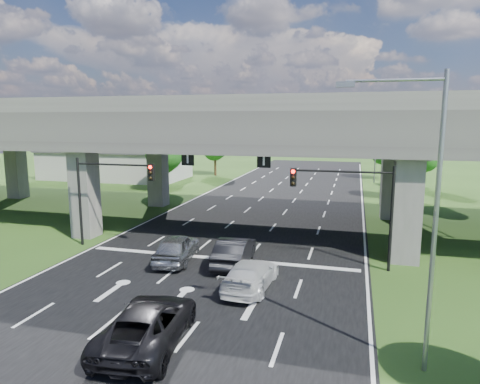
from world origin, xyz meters
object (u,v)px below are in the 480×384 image
at_px(streetlight_near, 423,202).
at_px(car_silver, 177,248).
at_px(car_white, 251,275).
at_px(signal_right, 352,197).
at_px(car_trailing, 148,324).
at_px(streetlight_far, 379,147).
at_px(streetlight_beyond, 373,140).
at_px(car_dark, 234,251).
at_px(signal_left, 107,186).

relative_size(streetlight_near, car_silver, 2.04).
bearing_deg(car_white, signal_right, -133.15).
height_order(car_silver, car_trailing, car_silver).
xyz_separation_m(streetlight_near, car_silver, (-12.35, 8.33, -4.98)).
distance_m(streetlight_near, car_white, 10.23).
distance_m(streetlight_far, car_white, 26.10).
height_order(streetlight_beyond, car_silver, streetlight_beyond).
height_order(car_dark, car_white, car_dark).
relative_size(streetlight_near, car_dark, 1.99).
xyz_separation_m(car_silver, car_white, (5.30, -2.94, -0.12)).
bearing_deg(streetlight_near, car_white, 142.56).
height_order(streetlight_near, car_dark, streetlight_near).
relative_size(streetlight_near, streetlight_beyond, 1.00).
xyz_separation_m(streetlight_beyond, car_silver, (-12.35, -37.67, -4.98)).
bearing_deg(signal_right, car_silver, -170.92).
bearing_deg(car_trailing, car_dark, -100.72).
distance_m(streetlight_far, car_trailing, 32.73).
height_order(streetlight_beyond, car_trailing, streetlight_beyond).
bearing_deg(signal_left, streetlight_beyond, 63.57).
relative_size(signal_left, streetlight_near, 0.60).
height_order(streetlight_near, streetlight_far, same).
bearing_deg(streetlight_far, signal_left, -131.78).
xyz_separation_m(signal_left, streetlight_far, (17.92, 20.06, 1.66)).
distance_m(streetlight_far, car_dark, 23.66).
relative_size(signal_left, streetlight_far, 0.60).
bearing_deg(streetlight_near, car_silver, 145.98).
distance_m(streetlight_beyond, car_dark, 38.74).
bearing_deg(streetlight_far, car_silver, -119.68).
relative_size(signal_left, car_white, 1.21).
bearing_deg(car_silver, streetlight_far, -127.16).
xyz_separation_m(car_silver, car_dark, (3.54, 0.28, -0.01)).
height_order(streetlight_near, car_silver, streetlight_near).
distance_m(car_white, car_trailing, 6.77).
distance_m(streetlight_beyond, car_white, 41.53).
bearing_deg(car_dark, signal_right, -172.15).
bearing_deg(car_silver, signal_left, -23.58).
bearing_deg(streetlight_near, car_dark, 135.64).
xyz_separation_m(streetlight_near, streetlight_beyond, (0.00, 46.00, 0.00)).
height_order(car_white, car_trailing, car_trailing).
distance_m(signal_left, car_trailing, 14.14).
bearing_deg(signal_left, car_dark, -8.32).
height_order(signal_right, car_trailing, signal_right).
height_order(signal_left, car_white, signal_left).
bearing_deg(car_white, streetlight_far, -102.74).
height_order(streetlight_far, car_white, streetlight_far).
xyz_separation_m(streetlight_far, streetlight_beyond, (0.00, 16.00, 0.00)).
xyz_separation_m(streetlight_far, car_trailing, (-9.50, -30.91, -5.01)).
height_order(signal_right, streetlight_near, streetlight_near).
bearing_deg(signal_left, signal_right, 0.00).
bearing_deg(signal_right, streetlight_beyond, 86.39).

